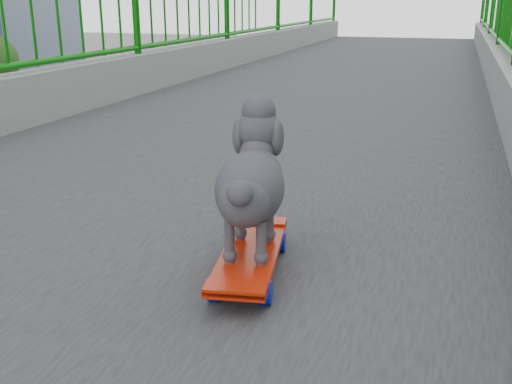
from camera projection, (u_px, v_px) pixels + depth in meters
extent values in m
cube|color=slate|center=(371.00, 276.00, 10.14)|extent=(1.20, 1.20, 6.50)
cube|color=red|center=(250.00, 254.00, 1.62)|extent=(0.23, 0.53, 0.02)
cube|color=#99999E|center=(240.00, 287.00, 1.47)|extent=(0.09, 0.05, 0.02)
cylinder|color=#0715A0|center=(214.00, 289.00, 1.49)|extent=(0.04, 0.06, 0.06)
sphere|color=yellow|center=(214.00, 289.00, 1.49)|extent=(0.03, 0.03, 0.03)
cylinder|color=#0715A0|center=(266.00, 293.00, 1.47)|extent=(0.04, 0.06, 0.06)
sphere|color=yellow|center=(266.00, 293.00, 1.47)|extent=(0.03, 0.03, 0.03)
cube|color=#99999E|center=(259.00, 238.00, 1.78)|extent=(0.09, 0.05, 0.02)
cylinder|color=#0715A0|center=(237.00, 240.00, 1.79)|extent=(0.04, 0.06, 0.06)
sphere|color=yellow|center=(237.00, 240.00, 1.79)|extent=(0.03, 0.03, 0.03)
cylinder|color=#0715A0|center=(281.00, 242.00, 1.77)|extent=(0.04, 0.06, 0.06)
sphere|color=yellow|center=(281.00, 242.00, 1.77)|extent=(0.03, 0.03, 0.03)
ellipsoid|color=#29272C|center=(250.00, 189.00, 1.56)|extent=(0.23, 0.31, 0.19)
sphere|color=#29272C|center=(259.00, 130.00, 1.68)|extent=(0.13, 0.13, 0.13)
sphere|color=black|center=(263.00, 130.00, 1.76)|extent=(0.02, 0.02, 0.02)
sphere|color=#29272C|center=(240.00, 193.00, 1.41)|extent=(0.06, 0.06, 0.06)
cylinder|color=#29272C|center=(240.00, 219.00, 1.68)|extent=(0.03, 0.03, 0.12)
cylinder|color=#29272C|center=(269.00, 221.00, 1.67)|extent=(0.03, 0.03, 0.12)
cylinder|color=#29272C|center=(230.00, 241.00, 1.53)|extent=(0.03, 0.03, 0.12)
cylinder|color=#29272C|center=(261.00, 243.00, 1.52)|extent=(0.03, 0.03, 0.12)
imported|color=#A6A6AB|center=(187.00, 248.00, 17.61)|extent=(1.76, 4.37, 1.49)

